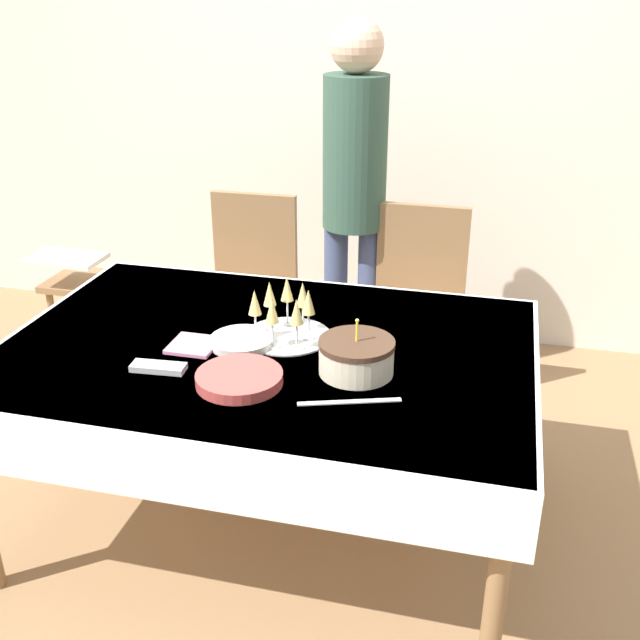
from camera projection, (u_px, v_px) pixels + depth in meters
ground_plane at (273, 522)px, 2.78m from camera, size 12.00×12.00×0.00m
wall_back at (372, 84)px, 3.82m from camera, size 8.00×0.05×2.70m
dining_table at (268, 371)px, 2.52m from camera, size 1.75×1.20×0.74m
dining_chair_far_left at (249, 291)px, 3.46m from camera, size 0.42×0.42×0.96m
dining_chair_far_right at (416, 307)px, 3.29m from camera, size 0.42×0.42×0.96m
birthday_cake at (356, 357)px, 2.28m from camera, size 0.23×0.23×0.18m
champagne_tray at (285, 313)px, 2.49m from camera, size 0.30×0.30×0.18m
plate_stack_main at (239, 378)px, 2.23m from camera, size 0.26×0.26×0.03m
plate_stack_dessert at (242, 341)px, 2.47m from camera, size 0.21×0.21×0.03m
cake_knife at (349, 402)px, 2.14m from camera, size 0.29×0.11×0.00m
fork_pile at (158, 367)px, 2.31m from camera, size 0.17×0.07×0.02m
napkin_pile at (193, 345)px, 2.46m from camera, size 0.15×0.15×0.01m
person_standing at (354, 181)px, 3.28m from camera, size 0.28×0.28×1.70m
high_chair at (82, 297)px, 3.51m from camera, size 0.33×0.35×0.71m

